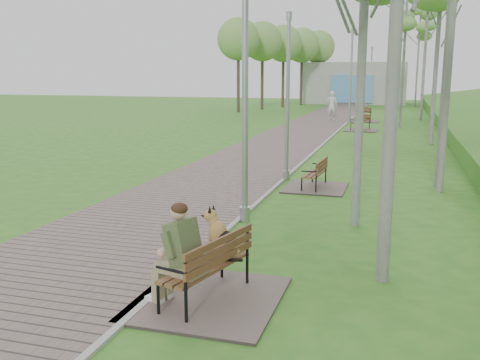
# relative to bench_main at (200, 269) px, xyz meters

# --- Properties ---
(walkway) EXTENTS (3.50, 67.00, 0.04)m
(walkway) POSITION_rel_bench_main_xyz_m (-2.40, 19.21, -0.43)
(walkway) COLOR #665752
(walkway) RESTS_ON ground
(kerb) EXTENTS (0.10, 67.00, 0.05)m
(kerb) POSITION_rel_bench_main_xyz_m (-0.65, 19.21, -0.42)
(kerb) COLOR #999993
(kerb) RESTS_ON ground
(building_north) EXTENTS (10.00, 5.20, 4.00)m
(building_north) POSITION_rel_bench_main_xyz_m (-2.15, 48.68, 1.55)
(building_north) COLOR #9E9E99
(building_north) RESTS_ON ground
(bench_main) EXTENTS (1.83, 2.03, 1.60)m
(bench_main) POSITION_rel_bench_main_xyz_m (0.00, 0.00, 0.00)
(bench_main) COLOR #665752
(bench_main) RESTS_ON ground
(bench_second) EXTENTS (1.56, 1.73, 0.95)m
(bench_second) POSITION_rel_bench_main_xyz_m (0.34, 7.44, -0.27)
(bench_second) COLOR #665752
(bench_second) RESTS_ON ground
(bench_third) EXTENTS (1.66, 1.84, 1.02)m
(bench_third) POSITION_rel_bench_main_xyz_m (0.43, 22.49, -0.26)
(bench_third) COLOR #665752
(bench_third) RESTS_ON ground
(bench_far) EXTENTS (1.81, 2.01, 1.11)m
(bench_far) POSITION_rel_bench_main_xyz_m (0.24, 28.00, -0.24)
(bench_far) COLOR #665752
(bench_far) RESTS_ON ground
(lamp_post_near) EXTENTS (0.21, 0.21, 5.37)m
(lamp_post_near) POSITION_rel_bench_main_xyz_m (-0.51, 3.86, 2.06)
(lamp_post_near) COLOR #92959A
(lamp_post_near) RESTS_ON ground
(lamp_post_second) EXTENTS (0.18, 0.18, 4.56)m
(lamp_post_second) POSITION_rel_bench_main_xyz_m (-0.59, 8.35, 1.68)
(lamp_post_second) COLOR #92959A
(lamp_post_second) RESTS_ON ground
(lamp_post_third) EXTENTS (0.21, 0.21, 5.55)m
(lamp_post_third) POSITION_rel_bench_main_xyz_m (-0.56, 26.96, 2.14)
(lamp_post_third) COLOR #92959A
(lamp_post_third) RESTS_ON ground
(lamp_post_far) EXTENTS (0.21, 0.21, 5.44)m
(lamp_post_far) POSITION_rel_bench_main_xyz_m (-0.50, 47.62, 2.09)
(lamp_post_far) COLOR #92959A
(lamp_post_far) RESTS_ON ground
(pedestrian_near) EXTENTS (0.73, 0.53, 1.87)m
(pedestrian_near) POSITION_rel_bench_main_xyz_m (-1.78, 28.18, 0.49)
(pedestrian_near) COLOR silver
(pedestrian_near) RESTS_ON ground
(birch_far_b) EXTENTS (2.29, 2.29, 8.16)m
(birch_far_b) POSITION_rel_bench_main_xyz_m (2.41, 24.13, 5.96)
(birch_far_b) COLOR silver
(birch_far_b) RESTS_ON ground
(birch_distant_b) EXTENTS (2.37, 2.37, 9.73)m
(birch_distant_b) POSITION_rel_bench_main_xyz_m (3.63, 44.22, 7.19)
(birch_distant_b) COLOR silver
(birch_distant_b) RESTS_ON ground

